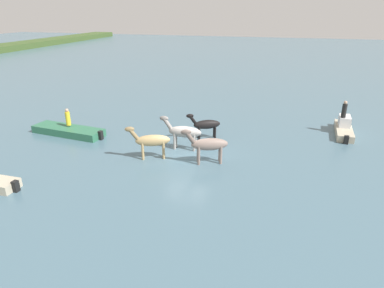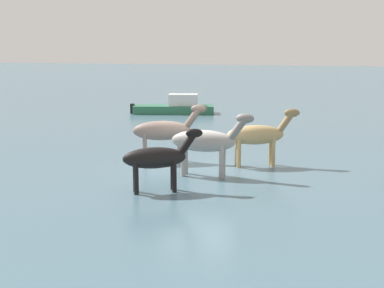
{
  "view_description": "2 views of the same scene",
  "coord_description": "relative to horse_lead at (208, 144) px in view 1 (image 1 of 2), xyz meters",
  "views": [
    {
      "loc": [
        -17.71,
        -5.31,
        8.23
      ],
      "look_at": [
        0.18,
        -0.26,
        0.67
      ],
      "focal_mm": 31.4,
      "sensor_mm": 36.0,
      "label": 1
    },
    {
      "loc": [
        16.49,
        4.36,
        4.18
      ],
      "look_at": [
        0.04,
        -0.21,
        0.87
      ],
      "focal_mm": 48.21,
      "sensor_mm": 36.0,
      "label": 2
    }
  ],
  "objects": [
    {
      "name": "ground_plane",
      "position": [
        0.77,
        1.45,
        -1.14
      ],
      "size": [
        180.24,
        180.24,
        0.0
      ],
      "primitive_type": "plane",
      "color": "#476675"
    },
    {
      "name": "horse_lead",
      "position": [
        0.0,
        0.0,
        0.0
      ],
      "size": [
        1.36,
        2.62,
        2.07
      ],
      "rotation": [
        0.0,
        0.0,
        1.94
      ],
      "color": "gray",
      "rests_on": "ground_plane"
    },
    {
      "name": "horse_dark_mare",
      "position": [
        1.6,
        1.93,
        0.0
      ],
      "size": [
        0.69,
        2.66,
        2.07
      ],
      "rotation": [
        0.0,
        0.0,
        1.61
      ],
      "color": "#9E9993",
      "rests_on": "ground_plane"
    },
    {
      "name": "horse_dun_straggler",
      "position": [
        3.72,
        1.02,
        -0.14
      ],
      "size": [
        1.39,
        2.23,
        1.81
      ],
      "rotation": [
        0.0,
        0.0,
        2.05
      ],
      "color": "black",
      "rests_on": "ground_plane"
    },
    {
      "name": "horse_mid_herd",
      "position": [
        -0.23,
        3.32,
        -0.04
      ],
      "size": [
        1.36,
        2.52,
        2.0
      ],
      "rotation": [
        0.0,
        0.0,
        1.96
      ],
      "color": "tan",
      "rests_on": "ground_plane"
    },
    {
      "name": "boat_tender_starboard",
      "position": [
        1.92,
        10.43,
        -0.96
      ],
      "size": [
        2.04,
        5.54,
        0.76
      ],
      "rotation": [
        0.0,
        0.0,
        1.46
      ],
      "color": "#2D6B4C",
      "rests_on": "ground_plane"
    },
    {
      "name": "boat_skiff_near",
      "position": [
        7.33,
        -8.1,
        -0.84
      ],
      "size": [
        4.05,
        1.25,
        1.31
      ],
      "rotation": [
        0.0,
        0.0,
        6.23
      ],
      "color": "#B7AD93",
      "rests_on": "ground_plane"
    },
    {
      "name": "person_spotter_bow",
      "position": [
        2.14,
        10.5,
        0.02
      ],
      "size": [
        0.32,
        0.32,
        1.19
      ],
      "color": "yellow",
      "rests_on": "boat_tender_starboard"
    },
    {
      "name": "person_boatman_standing",
      "position": [
        7.31,
        -7.91,
        0.57
      ],
      "size": [
        0.32,
        0.32,
        1.19
      ],
      "color": "black",
      "rests_on": "boat_skiff_near"
    }
  ]
}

